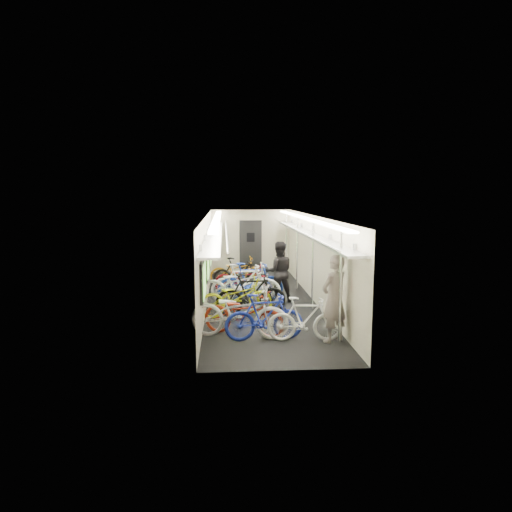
{
  "coord_description": "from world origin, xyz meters",
  "views": [
    {
      "loc": [
        -1.01,
        -12.41,
        3.0
      ],
      "look_at": [
        -0.06,
        1.1,
        1.15
      ],
      "focal_mm": 32.0,
      "sensor_mm": 36.0,
      "label": 1
    }
  ],
  "objects": [
    {
      "name": "bicycle_6",
      "position": [
        -0.6,
        -0.47,
        0.58
      ],
      "size": [
        2.22,
        0.8,
        1.16
      ],
      "primitive_type": "imported",
      "rotation": [
        0.0,
        0.0,
        1.59
      ],
      "color": "silver",
      "rests_on": "ground"
    },
    {
      "name": "train_car_shell",
      "position": [
        -0.36,
        0.71,
        1.66
      ],
      "size": [
        10.0,
        10.0,
        10.0
      ],
      "color": "black",
      "rests_on": "ground"
    },
    {
      "name": "bicycle_9",
      "position": [
        -0.56,
        1.44,
        0.53
      ],
      "size": [
        1.82,
        1.1,
        1.06
      ],
      "primitive_type": "imported",
      "rotation": [
        0.0,
        0.0,
        1.2
      ],
      "color": "black",
      "rests_on": "ground"
    },
    {
      "name": "passenger_near",
      "position": [
        1.2,
        -3.52,
        0.9
      ],
      "size": [
        0.78,
        0.73,
        1.8
      ],
      "primitive_type": "imported",
      "rotation": [
        0.0,
        0.0,
        3.77
      ],
      "color": "gray",
      "rests_on": "ground"
    },
    {
      "name": "bicycle_11",
      "position": [
        0.62,
        -3.46,
        0.46
      ],
      "size": [
        1.56,
        0.52,
        0.93
      ],
      "primitive_type": "imported",
      "rotation": [
        0.0,
        0.0,
        1.51
      ],
      "color": "white",
      "rests_on": "ground"
    },
    {
      "name": "bicycle_4",
      "position": [
        -0.73,
        -1.48,
        0.49
      ],
      "size": [
        1.94,
        0.99,
        0.97
      ],
      "primitive_type": "imported",
      "rotation": [
        0.0,
        0.0,
        1.76
      ],
      "color": "#B9C312",
      "rests_on": "ground"
    },
    {
      "name": "bicycle_2",
      "position": [
        -0.62,
        -2.99,
        0.48
      ],
      "size": [
        1.92,
        1.32,
        0.95
      ],
      "primitive_type": "imported",
      "rotation": [
        0.0,
        0.0,
        1.15
      ],
      "color": "maroon",
      "rests_on": "ground"
    },
    {
      "name": "bicycle_7",
      "position": [
        -0.29,
        0.03,
        0.56
      ],
      "size": [
        1.91,
        0.73,
        1.12
      ],
      "primitive_type": "imported",
      "rotation": [
        0.0,
        0.0,
        1.68
      ],
      "color": "#1C3AAB",
      "rests_on": "ground"
    },
    {
      "name": "bicycle_1",
      "position": [
        -0.21,
        -3.35,
        0.49
      ],
      "size": [
        1.67,
        0.6,
        0.99
      ],
      "primitive_type": "imported",
      "rotation": [
        0.0,
        0.0,
        1.65
      ],
      "color": "#192898",
      "rests_on": "ground"
    },
    {
      "name": "bicycle_0",
      "position": [
        -0.71,
        -3.14,
        0.55
      ],
      "size": [
        2.2,
        1.24,
        1.1
      ],
      "primitive_type": "imported",
      "rotation": [
        0.0,
        0.0,
        1.31
      ],
      "color": "silver",
      "rests_on": "ground"
    },
    {
      "name": "backpack",
      "position": [
        1.64,
        -3.69,
        1.28
      ],
      "size": [
        0.29,
        0.2,
        0.38
      ],
      "primitive_type": "cube",
      "rotation": [
        0.0,
        0.0,
        -0.24
      ],
      "color": "red",
      "rests_on": "passenger_near"
    },
    {
      "name": "bicycle_10",
      "position": [
        -0.61,
        2.46,
        0.47
      ],
      "size": [
        1.82,
        0.77,
        0.93
      ],
      "primitive_type": "imported",
      "rotation": [
        0.0,
        0.0,
        1.65
      ],
      "color": "#C37F12",
      "rests_on": "ground"
    },
    {
      "name": "passenger_mid",
      "position": [
        0.5,
        0.06,
        0.85
      ],
      "size": [
        0.83,
        0.65,
        1.69
      ],
      "primitive_type": "imported",
      "rotation": [
        0.0,
        0.0,
        3.16
      ],
      "color": "black",
      "rests_on": "ground"
    },
    {
      "name": "bicycle_5",
      "position": [
        -0.49,
        -0.02,
        0.54
      ],
      "size": [
        1.83,
        0.59,
        1.09
      ],
      "primitive_type": "imported",
      "rotation": [
        0.0,
        0.0,
        1.62
      ],
      "color": "white",
      "rests_on": "ground"
    },
    {
      "name": "bicycle_8",
      "position": [
        -0.44,
        0.97,
        0.47
      ],
      "size": [
        1.91,
        1.1,
        0.95
      ],
      "primitive_type": "imported",
      "rotation": [
        0.0,
        0.0,
        1.29
      ],
      "color": "maroon",
      "rests_on": "ground"
    },
    {
      "name": "bicycle_3",
      "position": [
        -0.36,
        -1.4,
        0.53
      ],
      "size": [
        1.83,
        0.72,
        1.07
      ],
      "primitive_type": "imported",
      "rotation": [
        0.0,
        0.0,
        1.7
      ],
      "color": "black",
      "rests_on": "ground"
    }
  ]
}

